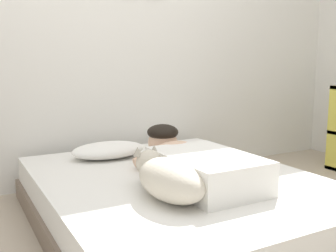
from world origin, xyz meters
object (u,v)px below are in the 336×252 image
at_px(bed, 177,200).
at_px(person_lying, 193,162).
at_px(cell_phone, 224,194).
at_px(pillow, 109,150).
at_px(dog, 168,177).
at_px(coffee_cup, 175,156).

bearing_deg(bed, person_lying, -68.16).
xyz_separation_m(person_lying, cell_phone, (0.01, -0.29, -0.10)).
xyz_separation_m(bed, person_lying, (0.04, -0.11, 0.25)).
relative_size(pillow, person_lying, 0.57).
distance_m(person_lying, cell_phone, 0.30).
relative_size(bed, dog, 3.34).
relative_size(pillow, coffee_cup, 4.16).
relative_size(dog, coffee_cup, 4.60).
bearing_deg(dog, cell_phone, -19.32).
bearing_deg(cell_phone, bed, 97.37).
bearing_deg(coffee_cup, person_lying, -106.37).
distance_m(person_lying, dog, 0.33).
bearing_deg(person_lying, coffee_cup, 73.63).
xyz_separation_m(dog, coffee_cup, (0.39, 0.61, -0.07)).
height_order(bed, pillow, pillow).
relative_size(coffee_cup, cell_phone, 0.89).
distance_m(pillow, coffee_cup, 0.47).
relative_size(bed, coffee_cup, 15.36).
relative_size(person_lying, cell_phone, 6.57).
bearing_deg(pillow, bed, -73.06).
bearing_deg(bed, pillow, 106.94).
distance_m(bed, cell_phone, 0.43).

